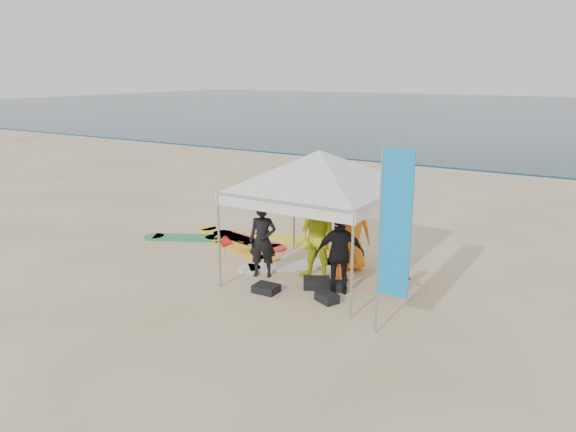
% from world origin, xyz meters
% --- Properties ---
extents(ground, '(120.00, 120.00, 0.00)m').
position_xyz_m(ground, '(0.00, 0.00, 0.00)').
color(ground, beige).
rests_on(ground, ground).
extents(ocean, '(160.00, 84.00, 0.08)m').
position_xyz_m(ocean, '(0.00, 60.00, 0.04)').
color(ocean, '#0C2633').
rests_on(ocean, ground).
extents(shoreline_foam, '(160.00, 1.20, 0.01)m').
position_xyz_m(shoreline_foam, '(0.00, 18.20, 0.00)').
color(shoreline_foam, silver).
rests_on(shoreline_foam, ground).
extents(person_black_a, '(0.72, 0.61, 1.67)m').
position_xyz_m(person_black_a, '(0.67, 1.68, 0.83)').
color(person_black_a, black).
rests_on(person_black_a, ground).
extents(person_yellow, '(0.91, 0.72, 1.87)m').
position_xyz_m(person_yellow, '(1.84, 2.09, 0.93)').
color(person_yellow, '#D2E320').
rests_on(person_yellow, ground).
extents(person_orange_a, '(1.22, 1.13, 1.65)m').
position_xyz_m(person_orange_a, '(2.29, 2.44, 0.82)').
color(person_orange_a, '#C64C11').
rests_on(person_orange_a, ground).
extents(person_black_b, '(1.07, 0.86, 1.70)m').
position_xyz_m(person_black_b, '(2.59, 1.67, 0.85)').
color(person_black_b, black).
rests_on(person_black_b, ground).
extents(person_orange_b, '(1.01, 0.88, 1.75)m').
position_xyz_m(person_orange_b, '(2.17, 3.14, 0.87)').
color(person_orange_b, orange).
rests_on(person_orange_b, ground).
extents(person_seated, '(0.61, 0.81, 0.85)m').
position_xyz_m(person_seated, '(3.68, 2.32, 0.43)').
color(person_seated, red).
rests_on(person_seated, ground).
extents(canopy_tent, '(4.33, 4.33, 3.27)m').
position_xyz_m(canopy_tent, '(1.79, 2.20, 2.85)').
color(canopy_tent, '#A5A5A8').
rests_on(canopy_tent, ground).
extents(feather_flag, '(0.57, 0.04, 3.38)m').
position_xyz_m(feather_flag, '(4.21, 0.34, 1.99)').
color(feather_flag, '#A5A5A8').
rests_on(feather_flag, ground).
extents(marker_pennant, '(0.28, 0.28, 0.64)m').
position_xyz_m(marker_pennant, '(-0.53, 2.02, 0.49)').
color(marker_pennant, '#A5A5A8').
rests_on(marker_pennant, ground).
extents(gear_pile, '(1.84, 1.26, 0.22)m').
position_xyz_m(gear_pile, '(2.02, 1.37, 0.10)').
color(gear_pile, black).
rests_on(gear_pile, ground).
extents(surfboard_spread, '(5.48, 3.07, 0.07)m').
position_xyz_m(surfboard_spread, '(-0.89, 3.35, 0.04)').
color(surfboard_spread, silver).
rests_on(surfboard_spread, ground).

